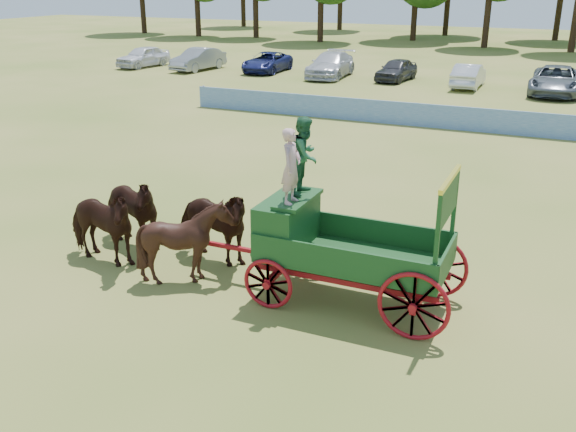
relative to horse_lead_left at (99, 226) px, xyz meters
The scene contains 8 objects.
ground 5.98m from the horse_lead_left, ahead, with size 160.00×160.00×0.00m, color olive.
horse_lead_left is the anchor object (origin of this frame).
horse_lead_right 1.10m from the horse_lead_left, 90.00° to the left, with size 1.02×2.25×1.90m, color black.
horse_wheel_left 2.40m from the horse_lead_left, ahead, with size 1.54×1.73×1.90m, color black.
horse_wheel_right 2.64m from the horse_lead_left, 24.62° to the left, with size 1.02×2.25×1.90m, color black.
farm_dray 5.43m from the horse_lead_left, ahead, with size 5.99×2.00×3.78m.
sponsor_banner 18.41m from the horse_lead_left, 74.56° to the left, with size 26.00×0.08×1.05m, color #1D59A0.
parked_cars 29.67m from the horse_lead_left, 91.47° to the left, with size 40.89×6.88×1.63m.
Camera 1 is at (3.87, -10.71, 6.46)m, focal length 40.00 mm.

